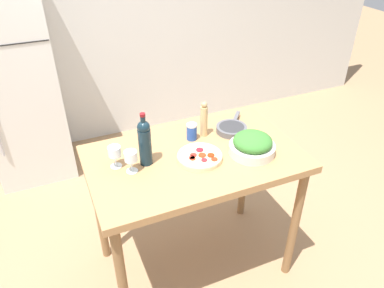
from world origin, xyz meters
The scene contains 12 objects.
ground_plane centered at (0.00, 0.00, 0.00)m, with size 14.00×14.00×0.00m, color #9E7A56.
wall_back centered at (0.00, 2.03, 1.30)m, with size 6.40×0.08×2.60m.
refrigerator centered at (-0.94, 1.66, 0.92)m, with size 0.65×0.66×1.84m.
prep_counter centered at (0.00, 0.00, 0.83)m, with size 1.26×0.77×0.95m.
wine_bottle centered at (-0.28, 0.04, 1.10)m, with size 0.07×0.07×0.32m.
wine_glass_near centered at (-0.38, 0.00, 1.04)m, with size 0.07×0.07×0.13m.
wine_glass_far centered at (-0.45, 0.08, 1.04)m, with size 0.07×0.07×0.13m.
pepper_mill centered at (0.15, 0.19, 1.06)m, with size 0.04×0.04×0.24m.
salad_bowl centered at (0.32, -0.11, 1.01)m, with size 0.27×0.27×0.13m.
homemade_pizza centered at (0.02, -0.04, 0.97)m, with size 0.27×0.27×0.03m.
salt_canister centered at (0.06, 0.18, 1.00)m, with size 0.07×0.07×0.11m.
cast_iron_skillet centered at (0.33, 0.16, 0.97)m, with size 0.25×0.28×0.04m.
Camera 1 is at (-0.73, -1.66, 2.22)m, focal length 35.00 mm.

